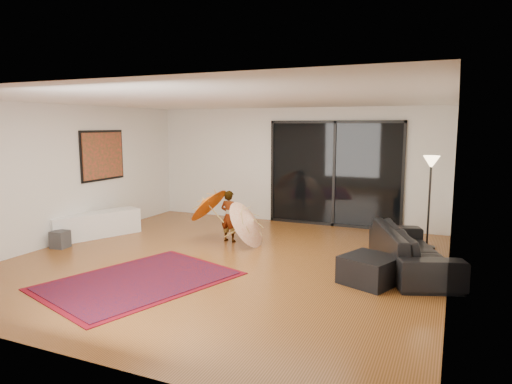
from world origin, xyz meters
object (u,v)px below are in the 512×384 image
Objects in this scene: media_console at (95,225)px; child at (229,216)px; sofa at (412,249)px; ottoman at (370,270)px.

media_console is 1.79× the size of child.
sofa is 1.05m from ottoman.
sofa is (6.20, 0.35, 0.08)m from media_console.
child reaches higher than media_console.
sofa reaches higher than media_console.
sofa is at bearing 178.35° from child.
ottoman is (-0.50, -0.91, -0.14)m from sofa.
child reaches higher than ottoman.
child is (-3.48, 0.43, 0.17)m from sofa.
media_console is at bearing 72.66° from sofa.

